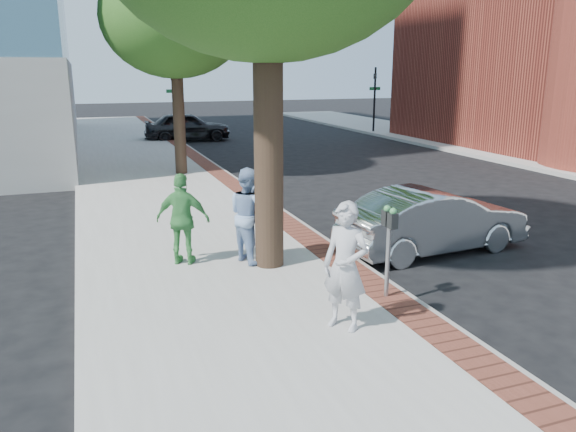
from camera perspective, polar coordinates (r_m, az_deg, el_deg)
name	(u,v)px	position (r m, az deg, el deg)	size (l,w,h in m)	color
ground	(343,306)	(9.09, 5.60, -9.11)	(120.00, 120.00, 0.00)	black
sidewalk	(171,202)	(16.02, -11.85, 1.43)	(5.00, 60.00, 0.15)	#9E9991
brick_strip	(246,193)	(16.45, -4.27, 2.33)	(0.60, 60.00, 0.01)	brown
curb	(258,195)	(16.56, -3.10, 2.15)	(0.10, 60.00, 0.15)	gray
signal_near	(173,98)	(29.85, -11.56, 11.66)	(0.70, 0.15, 3.80)	black
signal_far	(375,95)	(33.65, 8.80, 12.08)	(0.70, 0.15, 3.80)	black
tree_far	(174,18)	(19.80, -11.50, 19.13)	(4.80, 4.80, 7.14)	black
parking_meter	(389,233)	(8.82, 10.23, -1.69)	(0.12, 0.32, 1.47)	gray
person_gray	(345,266)	(7.71, 5.86, -5.12)	(0.66, 0.43, 1.80)	#ADAEB2
person_officer	(249,215)	(10.45, -3.96, 0.13)	(0.86, 0.67, 1.77)	#86A4CF
person_green	(183,219)	(10.44, -10.62, -0.33)	(0.99, 0.41, 1.70)	#469A4C
sedan_silver	(433,220)	(11.87, 14.52, -0.44)	(1.40, 4.00, 1.32)	#B9BDC1
bg_car	(187,126)	(30.41, -10.20, 8.95)	(1.79, 4.45, 1.52)	black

